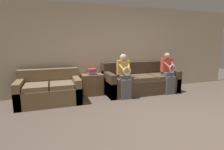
# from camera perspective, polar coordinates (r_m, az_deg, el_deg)

# --- Properties ---
(ground_plane) EXTENTS (14.00, 14.00, 0.00)m
(ground_plane) POSITION_cam_1_polar(r_m,az_deg,el_deg) (3.41, 23.33, -16.18)
(ground_plane) COLOR brown
(wall_back) EXTENTS (7.99, 0.06, 2.55)m
(wall_back) POSITION_cam_1_polar(r_m,az_deg,el_deg) (5.49, 4.05, 8.37)
(wall_back) COLOR beige
(wall_back) RESTS_ON ground_plane
(couch_main) EXTENTS (2.20, 0.90, 0.89)m
(couch_main) POSITION_cam_1_polar(r_m,az_deg,el_deg) (5.35, 9.29, -2.15)
(couch_main) COLOR #473828
(couch_main) RESTS_ON ground_plane
(couch_side) EXTENTS (1.49, 0.86, 0.81)m
(couch_side) POSITION_cam_1_polar(r_m,az_deg,el_deg) (4.63, -19.68, -4.91)
(couch_side) COLOR brown
(couch_side) RESTS_ON ground_plane
(child_left_seated) EXTENTS (0.34, 0.38, 1.19)m
(child_left_seated) POSITION_cam_1_polar(r_m,az_deg,el_deg) (4.66, 4.04, 0.22)
(child_left_seated) COLOR #56565B
(child_left_seated) RESTS_ON ground_plane
(child_right_seated) EXTENTS (0.34, 0.37, 1.19)m
(child_right_seated) POSITION_cam_1_polar(r_m,az_deg,el_deg) (5.34, 17.87, 1.03)
(child_right_seated) COLOR #56565B
(child_right_seated) RESTS_ON ground_plane
(side_shelf) EXTENTS (0.60, 0.42, 0.59)m
(side_shelf) POSITION_cam_1_polar(r_m,az_deg,el_deg) (5.05, -6.41, -3.00)
(side_shelf) COLOR brown
(side_shelf) RESTS_ON ground_plane
(book_stack) EXTENTS (0.22, 0.30, 0.16)m
(book_stack) POSITION_cam_1_polar(r_m,az_deg,el_deg) (4.97, -6.59, 1.12)
(book_stack) COLOR #7A4284
(book_stack) RESTS_ON side_shelf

